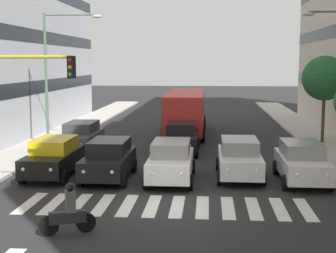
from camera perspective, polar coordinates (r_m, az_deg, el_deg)
name	(u,v)px	position (r m, az deg, el deg)	size (l,w,h in m)	color
ground_plane	(165,206)	(18.00, -0.38, -9.12)	(180.00, 180.00, 0.00)	#262628
crosswalk_markings	(165,206)	(18.00, -0.38, -9.11)	(10.35, 2.80, 0.01)	silver
car_0	(302,162)	(22.07, 15.10, -3.92)	(2.02, 4.44, 1.72)	silver
car_1	(239,158)	(22.37, 8.20, -3.58)	(2.02, 4.44, 1.72)	silver
car_2	(171,161)	(21.53, 0.34, -3.94)	(2.02, 4.44, 1.72)	silver
car_3	(109,159)	(22.06, -6.80, -3.72)	(2.02, 4.44, 1.72)	black
car_4	(54,157)	(22.93, -12.97, -3.43)	(2.02, 4.44, 1.72)	black
car_row2_0	(181,137)	(28.17, 1.53, -1.24)	(2.02, 4.44, 1.72)	black
car_row2_1	(81,137)	(28.84, -9.94, -1.15)	(2.02, 4.44, 1.72)	#474C51
bus_behind_traffic	(186,108)	(35.19, 2.07, 2.09)	(2.78, 10.50, 3.00)	red
motorcycle_with_rider	(68,213)	(15.34, -11.36, -9.71)	(1.61, 0.74, 1.57)	black
street_lamp_right	(55,65)	(29.76, -12.85, 6.85)	(3.42, 0.28, 7.80)	#4C6B56
street_tree_2	(325,78)	(32.09, 17.54, 5.29)	(2.76, 2.76, 5.37)	#513823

